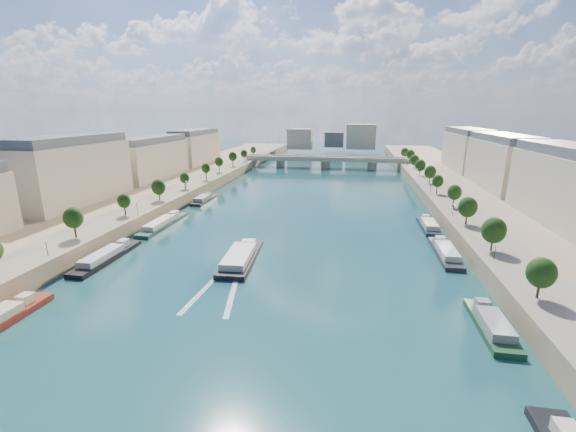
% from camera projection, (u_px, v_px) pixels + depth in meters
% --- Properties ---
extents(ground, '(700.00, 700.00, 0.00)m').
position_uv_depth(ground, '(302.00, 213.00, 152.09)').
color(ground, '#0C3039').
rests_on(ground, ground).
extents(quay_left, '(44.00, 520.00, 5.00)m').
position_uv_depth(quay_left, '(134.00, 200.00, 163.03)').
color(quay_left, '#9E8460').
rests_on(quay_left, ground).
extents(quay_right, '(44.00, 520.00, 5.00)m').
position_uv_depth(quay_right, '(498.00, 214.00, 139.82)').
color(quay_right, '#9E8460').
rests_on(quay_right, ground).
extents(pave_left, '(14.00, 520.00, 0.10)m').
position_uv_depth(pave_left, '(167.00, 195.00, 159.94)').
color(pave_left, gray).
rests_on(pave_left, quay_left).
extents(pave_right, '(14.00, 520.00, 0.10)m').
position_uv_depth(pave_right, '(456.00, 206.00, 141.56)').
color(pave_right, gray).
rests_on(pave_right, quay_right).
extents(trees_left, '(4.80, 268.80, 8.26)m').
position_uv_depth(trees_left, '(172.00, 181.00, 160.08)').
color(trees_left, '#382B1E').
rests_on(trees_left, ground).
extents(trees_right, '(4.80, 268.80, 8.26)m').
position_uv_depth(trees_right, '(445.00, 186.00, 149.96)').
color(trees_right, '#382B1E').
rests_on(trees_right, ground).
extents(lamps_left, '(0.36, 200.36, 4.28)m').
position_uv_depth(lamps_left, '(165.00, 194.00, 148.98)').
color(lamps_left, black).
rests_on(lamps_left, ground).
extents(lamps_right, '(0.36, 200.36, 4.28)m').
position_uv_depth(lamps_right, '(441.00, 195.00, 146.32)').
color(lamps_right, black).
rests_on(lamps_right, ground).
extents(buildings_left, '(16.00, 226.00, 23.20)m').
position_uv_depth(buildings_left, '(119.00, 162.00, 172.84)').
color(buildings_left, '#B8AA8D').
rests_on(buildings_left, ground).
extents(buildings_right, '(16.00, 226.00, 23.20)m').
position_uv_depth(buildings_right, '(529.00, 172.00, 145.44)').
color(buildings_right, '#B8AA8D').
rests_on(buildings_right, ground).
extents(skyline, '(79.00, 42.00, 22.00)m').
position_uv_depth(skyline, '(337.00, 138.00, 356.41)').
color(skyline, '#B8AA8D').
rests_on(skyline, ground).
extents(bridge, '(112.00, 12.00, 8.15)m').
position_uv_depth(bridge, '(326.00, 161.00, 268.72)').
color(bridge, '#C1B79E').
rests_on(bridge, ground).
extents(tour_barge, '(9.17, 26.81, 3.69)m').
position_uv_depth(tour_barge, '(241.00, 257.00, 103.00)').
color(tour_barge, black).
rests_on(tour_barge, ground).
extents(wake, '(10.75, 26.03, 0.04)m').
position_uv_depth(wake, '(220.00, 288.00, 87.43)').
color(wake, silver).
rests_on(wake, ground).
extents(moored_barges_left, '(5.00, 153.84, 3.60)m').
position_uv_depth(moored_barges_left, '(109.00, 255.00, 104.93)').
color(moored_barges_left, '#162032').
rests_on(moored_barges_left, ground).
extents(moored_barges_right, '(5.00, 121.17, 3.60)m').
position_uv_depth(moored_barges_right, '(468.00, 288.00, 85.64)').
color(moored_barges_right, black).
rests_on(moored_barges_right, ground).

